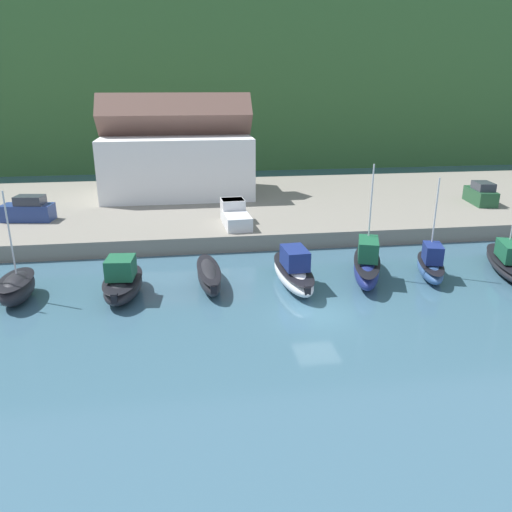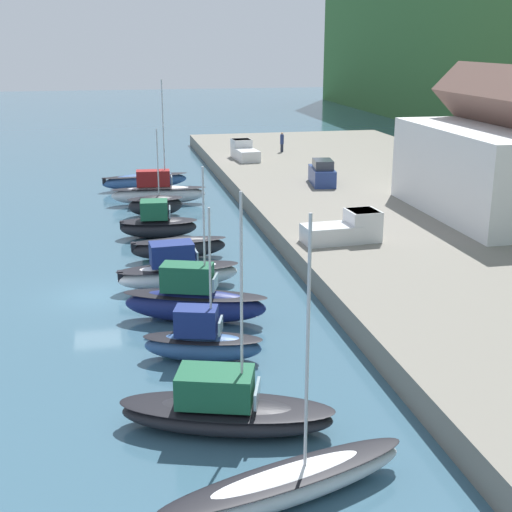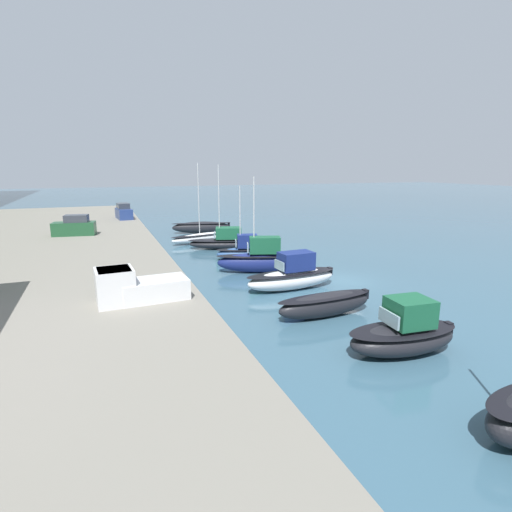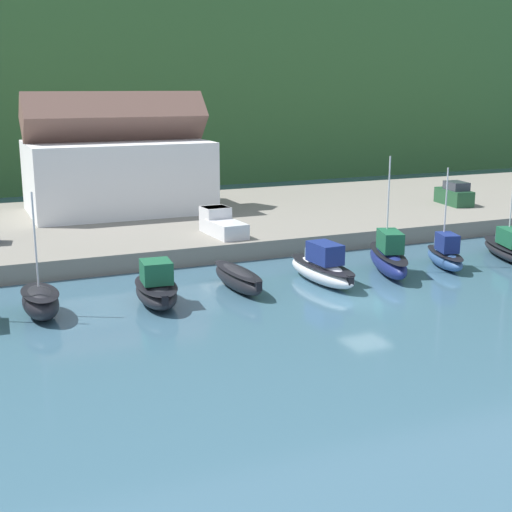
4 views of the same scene
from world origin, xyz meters
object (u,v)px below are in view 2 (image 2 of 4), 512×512
(moored_boat_1, at_px, (158,192))
(moored_boat_5, at_px, (177,271))
(moored_boat_4, at_px, (179,247))
(moored_boat_9, at_px, (287,484))
(parked_car_0, at_px, (322,174))
(moored_boat_6, at_px, (194,300))
(moored_boat_3, at_px, (158,224))
(pickup_truck_0, at_px, (244,151))
(moored_boat_0, at_px, (145,181))
(person_on_quay, at_px, (282,142))
(moored_boat_8, at_px, (224,409))
(moored_boat_2, at_px, (155,205))
(moored_boat_7, at_px, (202,341))
(pickup_truck_1, at_px, (348,228))

(moored_boat_1, xyz_separation_m, moored_boat_5, (21.04, -0.50, -0.12))
(moored_boat_4, bearing_deg, moored_boat_9, -1.25)
(parked_car_0, bearing_deg, moored_boat_6, -111.27)
(moored_boat_3, bearing_deg, moored_boat_9, 7.95)
(moored_boat_1, relative_size, moored_boat_6, 1.33)
(moored_boat_1, xyz_separation_m, moored_boat_9, (40.82, 0.78, -0.48))
(pickup_truck_0, bearing_deg, moored_boat_1, -130.72)
(moored_boat_0, bearing_deg, person_on_quay, 114.57)
(moored_boat_5, height_order, person_on_quay, person_on_quay)
(moored_boat_0, height_order, moored_boat_4, moored_boat_0)
(moored_boat_0, xyz_separation_m, moored_boat_8, (42.99, 0.29, 0.05))
(moored_boat_1, bearing_deg, person_on_quay, 142.52)
(moored_boat_2, xyz_separation_m, moored_boat_3, (6.28, -0.28, 0.09))
(moored_boat_0, xyz_separation_m, moored_boat_1, (6.60, 0.68, 0.31))
(moored_boat_2, bearing_deg, person_on_quay, 142.51)
(moored_boat_1, distance_m, moored_boat_8, 36.39)
(moored_boat_7, bearing_deg, parked_car_0, 170.49)
(moored_boat_2, bearing_deg, moored_boat_1, 171.31)
(moored_boat_3, height_order, moored_boat_5, moored_boat_5)
(parked_car_0, height_order, pickup_truck_1, parked_car_0)
(moored_boat_0, relative_size, parked_car_0, 1.85)
(moored_boat_0, xyz_separation_m, moored_boat_2, (10.60, 0.19, 0.10))
(moored_boat_5, relative_size, moored_boat_9, 0.78)
(moored_boat_4, distance_m, pickup_truck_1, 10.59)
(moored_boat_8, bearing_deg, moored_boat_7, -162.37)
(parked_car_0, bearing_deg, moored_boat_9, -100.23)
(moored_boat_8, height_order, pickup_truck_0, moored_boat_8)
(moored_boat_3, bearing_deg, moored_boat_4, 14.63)
(moored_boat_1, bearing_deg, moored_boat_3, -1.11)
(moored_boat_5, xyz_separation_m, moored_boat_8, (15.35, 0.11, -0.15))
(moored_boat_9, distance_m, person_on_quay, 59.84)
(moored_boat_0, xyz_separation_m, pickup_truck_0, (-6.97, 10.58, 1.36))
(pickup_truck_1, distance_m, person_on_quay, 35.95)
(moored_boat_8, distance_m, person_on_quay, 55.85)
(moored_boat_9, bearing_deg, moored_boat_2, 165.86)
(moored_boat_9, relative_size, pickup_truck_1, 1.82)
(moored_boat_2, bearing_deg, moored_boat_8, -1.57)
(moored_boat_4, xyz_separation_m, moored_boat_8, (20.79, -0.52, 0.07))
(moored_boat_7, bearing_deg, person_on_quay, 178.60)
(moored_boat_1, distance_m, moored_boat_4, 15.61)
(pickup_truck_1, bearing_deg, moored_boat_0, -160.01)
(moored_boat_5, height_order, pickup_truck_1, pickup_truck_1)
(moored_boat_1, relative_size, pickup_truck_0, 2.09)
(moored_boat_6, height_order, moored_boat_9, moored_boat_9)
(moored_boat_0, distance_m, moored_boat_5, 27.64)
(moored_boat_9, distance_m, parked_car_0, 42.00)
(moored_boat_1, height_order, moored_boat_4, moored_boat_1)
(moored_boat_7, bearing_deg, moored_boat_5, -163.18)
(pickup_truck_0, bearing_deg, parked_car_0, -79.18)
(moored_boat_8, height_order, parked_car_0, moored_boat_8)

